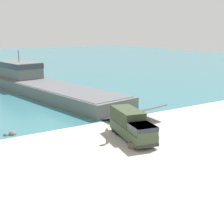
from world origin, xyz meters
TOP-DOWN VIEW (x-y plane):
  - ground_plane at (0.00, 0.00)m, footprint 240.00×240.00m
  - landing_craft at (-1.18, 26.74)m, footprint 14.70×43.43m
  - military_truck at (-1.59, -3.51)m, footprint 4.15×8.45m
  - soldier_on_ramp at (-4.85, -3.44)m, footprint 0.49×0.48m
  - moored_boat_a at (-0.98, 56.20)m, footprint 3.48×6.38m
  - mooring_bollard at (5.22, 3.17)m, footprint 0.31×0.31m
  - cargo_crate at (-3.32, -6.12)m, footprint 0.90×0.98m
  - shoreline_rock_a at (-12.86, 5.18)m, footprint 0.96×0.96m
  - shoreline_rock_b at (-13.60, 5.27)m, footprint 0.67×0.67m

SIDE VIEW (x-z plane):
  - ground_plane at x=0.00m, z-range 0.00..0.00m
  - shoreline_rock_a at x=-12.86m, z-range -0.48..0.48m
  - shoreline_rock_b at x=-13.60m, z-range -0.34..0.34m
  - cargo_crate at x=-3.32m, z-range 0.00..0.67m
  - moored_boat_a at x=-0.98m, z-range -0.23..1.15m
  - mooring_bollard at x=5.22m, z-range 0.04..0.89m
  - soldier_on_ramp at x=-4.85m, z-range 0.15..1.98m
  - military_truck at x=-1.59m, z-range 0.03..3.22m
  - landing_craft at x=-1.18m, z-range -2.03..5.93m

